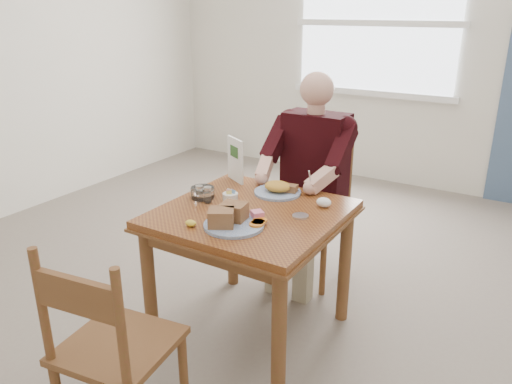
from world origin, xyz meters
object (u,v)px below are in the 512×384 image
Objects in this scene: table at (251,230)px; near_plate at (232,219)px; diner at (310,165)px; far_plate at (279,189)px; chair_far at (314,209)px; chair_near at (111,349)px.

near_plate is (0.03, -0.22, 0.15)m from table.
diner is 0.42m from far_plate.
diner reaches higher than near_plate.
chair_far is 1.75m from chair_near.
chair_far is 1.06m from near_plate.
chair_far is 3.09× the size of far_plate.
chair_far is 0.69× the size of diner.
chair_near reaches higher than table.
table is at bearing -90.00° from chair_far.
far_plate is (-0.02, 0.51, -0.01)m from near_plate.
table is 0.66× the size of diner.
diner reaches higher than far_plate.
near_plate reaches higher than far_plate.
diner is at bearing 90.19° from far_plate.
chair_near is at bearing -93.40° from table.
chair_far is (0.00, 0.80, -0.16)m from table.
chair_far reaches higher than near_plate.
chair_far is at bearing 90.00° from table.
chair_near is at bearing -92.67° from far_plate.
diner reaches higher than table.
diner is at bearing 91.60° from near_plate.
diner is at bearing 90.00° from table.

